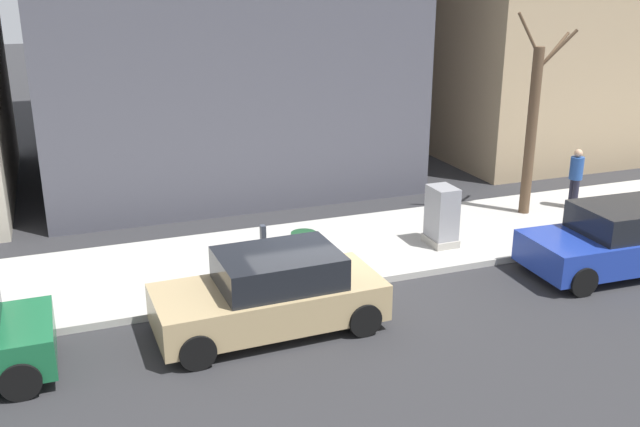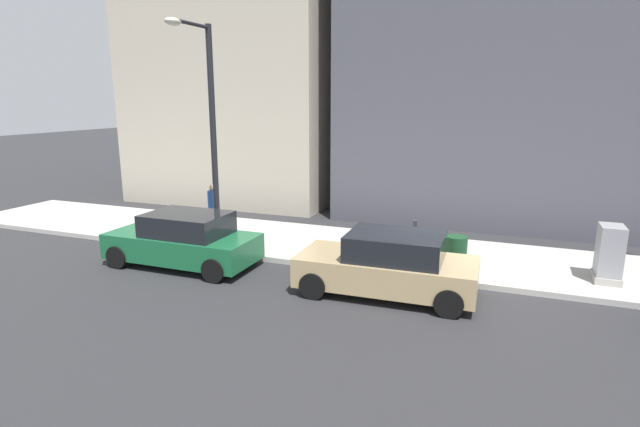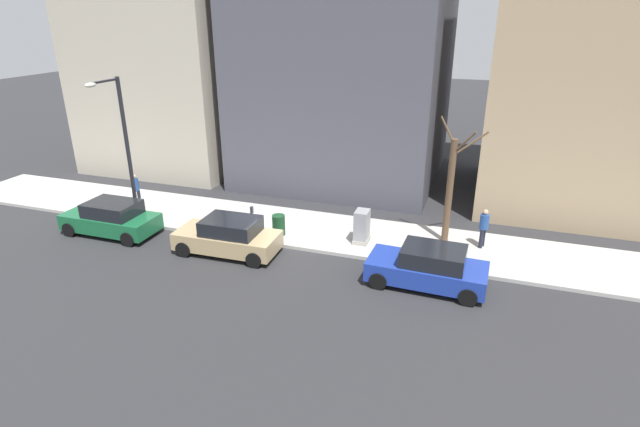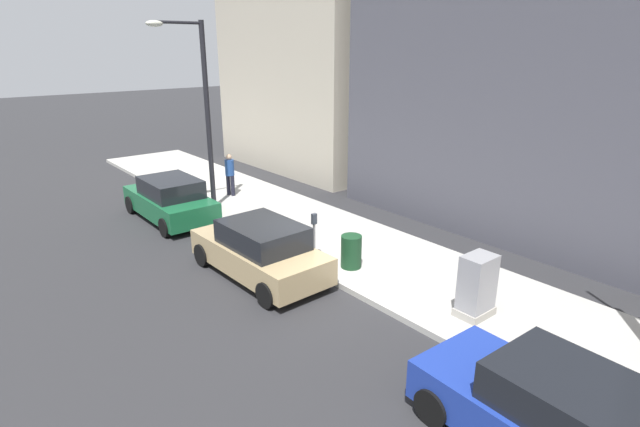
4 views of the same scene
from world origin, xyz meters
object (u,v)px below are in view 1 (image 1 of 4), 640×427
Objects in this scene: parked_car_blue at (620,240)px; trash_bin at (304,252)px; pedestrian_near_meter at (576,175)px; parked_car_tan at (271,293)px; parking_meter at (263,249)px; bare_tree at (532,127)px; utility_box at (442,217)px.

trash_bin is at bearing 74.73° from parked_car_blue.
parked_car_blue is 2.57× the size of pedestrian_near_meter.
parked_car_blue is 1.00× the size of parked_car_tan.
parking_meter is at bearing -12.69° from parked_car_tan.
bare_tree is at bearing -1.85° from parked_car_blue.
parking_meter is (1.58, -0.31, 0.24)m from parked_car_tan.
trash_bin is (-0.40, 3.61, -0.25)m from utility_box.
parked_car_blue is at bearing -107.24° from trash_bin.
pedestrian_near_meter is (2.02, -9.48, 0.11)m from parking_meter.
pedestrian_near_meter is at bearing -79.44° from trash_bin.
parked_car_tan is 1.62m from parking_meter.
bare_tree reaches higher than parking_meter.
parking_meter is at bearing 119.85° from pedestrian_near_meter.
bare_tree is at bearing -67.27° from parked_car_tan.
pedestrian_near_meter is at bearing -23.56° from parked_car_blue.
pedestrian_near_meter reaches higher than trash_bin.
bare_tree reaches higher than pedestrian_near_meter.
parking_meter is 0.94× the size of utility_box.
parked_car_tan is 10.44m from pedestrian_near_meter.
utility_box is 3.64m from trash_bin.
parked_car_tan is at bearing 127.98° from pedestrian_near_meter.
parking_meter is at bearing 105.10° from bare_tree.
utility_box is at bearing 121.45° from pedestrian_near_meter.
utility_box is at bearing 111.33° from bare_tree.
parked_car_blue is 3.16× the size of parking_meter.
parked_car_blue is 0.81× the size of bare_tree.
bare_tree is at bearing -74.90° from parking_meter.
parked_car_tan is at bearing 91.60° from parked_car_blue.
parking_meter is 1.19m from trash_bin.
utility_box is 1.59× the size of trash_bin.
pedestrian_near_meter is (1.17, -4.83, 0.24)m from utility_box.
parking_meter is at bearing 80.08° from parked_car_blue.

